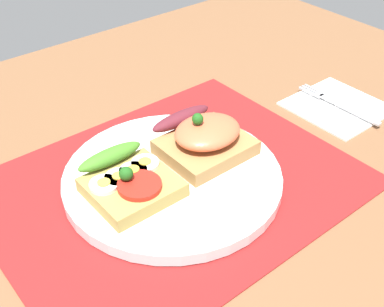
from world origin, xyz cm
name	(u,v)px	position (x,y,z in cm)	size (l,w,h in cm)	color
ground_plane	(173,195)	(0.00, 0.00, -1.60)	(120.00, 90.00, 3.20)	brown
placemat	(173,184)	(0.00, 0.00, 0.15)	(42.53, 33.60, 0.30)	maroon
plate	(173,178)	(0.00, 0.00, 1.03)	(26.02, 26.02, 1.47)	white
sandwich_egg_tomato	(130,182)	(-5.64, 0.40, 3.14)	(9.39, 10.27, 3.94)	#A48B46
sandwich_salmon	(204,137)	(5.75, 1.07, 3.83)	(10.49, 10.37, 5.79)	#A37643
napkin	(337,106)	(29.76, -1.42, 0.30)	(12.64, 12.70, 0.60)	white
fork	(336,103)	(29.58, -1.19, 0.76)	(1.62, 14.05, 0.32)	#B7B7BC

